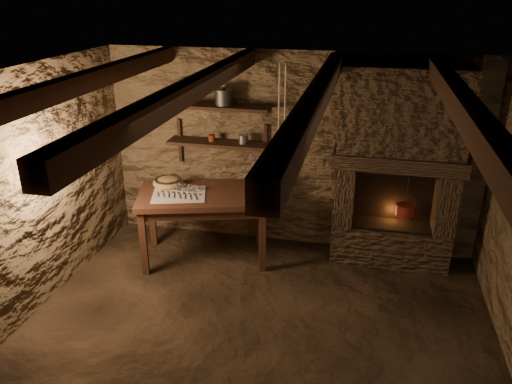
% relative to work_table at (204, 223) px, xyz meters
% --- Properties ---
extents(floor, '(4.50, 4.50, 0.00)m').
position_rel_work_table_xyz_m(floor, '(0.91, -1.35, -0.46)').
color(floor, black).
rests_on(floor, ground).
extents(back_wall, '(4.50, 0.04, 2.40)m').
position_rel_work_table_xyz_m(back_wall, '(0.91, 0.65, 0.74)').
color(back_wall, '#483621').
rests_on(back_wall, floor).
extents(left_wall, '(0.04, 4.00, 2.40)m').
position_rel_work_table_xyz_m(left_wall, '(-1.34, -1.35, 0.74)').
color(left_wall, '#483621').
rests_on(left_wall, floor).
extents(ceiling, '(4.50, 4.00, 0.04)m').
position_rel_work_table_xyz_m(ceiling, '(0.91, -1.35, 1.94)').
color(ceiling, black).
rests_on(ceiling, back_wall).
extents(beam_far_left, '(0.14, 3.95, 0.16)m').
position_rel_work_table_xyz_m(beam_far_left, '(-0.59, -1.35, 1.85)').
color(beam_far_left, black).
rests_on(beam_far_left, ceiling).
extents(beam_mid_left, '(0.14, 3.95, 0.16)m').
position_rel_work_table_xyz_m(beam_mid_left, '(0.41, -1.35, 1.85)').
color(beam_mid_left, black).
rests_on(beam_mid_left, ceiling).
extents(beam_mid_right, '(0.14, 3.95, 0.16)m').
position_rel_work_table_xyz_m(beam_mid_right, '(1.41, -1.35, 1.85)').
color(beam_mid_right, black).
rests_on(beam_mid_right, ceiling).
extents(beam_far_right, '(0.14, 3.95, 0.16)m').
position_rel_work_table_xyz_m(beam_far_right, '(2.41, -1.35, 1.85)').
color(beam_far_right, black).
rests_on(beam_far_right, ceiling).
extents(shelf_lower, '(1.25, 0.30, 0.04)m').
position_rel_work_table_xyz_m(shelf_lower, '(0.06, 0.49, 0.84)').
color(shelf_lower, black).
rests_on(shelf_lower, back_wall).
extents(shelf_upper, '(1.25, 0.30, 0.04)m').
position_rel_work_table_xyz_m(shelf_upper, '(0.06, 0.49, 1.29)').
color(shelf_upper, black).
rests_on(shelf_upper, back_wall).
extents(hearth, '(1.43, 0.51, 2.30)m').
position_rel_work_table_xyz_m(hearth, '(2.16, 0.42, 0.77)').
color(hearth, '#37271B').
rests_on(hearth, floor).
extents(work_table, '(1.66, 1.22, 0.85)m').
position_rel_work_table_xyz_m(work_table, '(0.00, 0.00, 0.00)').
color(work_table, '#331B12').
rests_on(work_table, floor).
extents(linen_cloth, '(0.71, 0.63, 0.01)m').
position_rel_work_table_xyz_m(linen_cloth, '(-0.25, -0.12, 0.40)').
color(linen_cloth, beige).
rests_on(linen_cloth, work_table).
extents(pewter_cutlery_row, '(0.53, 0.33, 0.01)m').
position_rel_work_table_xyz_m(pewter_cutlery_row, '(-0.25, -0.14, 0.41)').
color(pewter_cutlery_row, gray).
rests_on(pewter_cutlery_row, linen_cloth).
extents(drinking_glasses, '(0.19, 0.06, 0.08)m').
position_rel_work_table_xyz_m(drinking_glasses, '(-0.23, -0.01, 0.44)').
color(drinking_glasses, white).
rests_on(drinking_glasses, linen_cloth).
extents(stoneware_jug, '(0.13, 0.13, 0.42)m').
position_rel_work_table_xyz_m(stoneware_jug, '(0.56, 0.26, 0.57)').
color(stoneware_jug, '#935C1C').
rests_on(stoneware_jug, work_table).
extents(wooden_bowl, '(0.38, 0.38, 0.13)m').
position_rel_work_table_xyz_m(wooden_bowl, '(-0.47, 0.11, 0.43)').
color(wooden_bowl, olive).
rests_on(wooden_bowl, work_table).
extents(iron_stockpot, '(0.25, 0.25, 0.17)m').
position_rel_work_table_xyz_m(iron_stockpot, '(0.14, 0.49, 1.40)').
color(iron_stockpot, '#2F2D2A').
rests_on(iron_stockpot, shelf_upper).
extents(tin_pan, '(0.30, 0.18, 0.28)m').
position_rel_work_table_xyz_m(tin_pan, '(-0.40, 0.59, 1.45)').
color(tin_pan, gray).
rests_on(tin_pan, shelf_upper).
extents(small_kettle, '(0.18, 0.16, 0.16)m').
position_rel_work_table_xyz_m(small_kettle, '(0.36, 0.49, 0.91)').
color(small_kettle, gray).
rests_on(small_kettle, shelf_lower).
extents(rusty_tin, '(0.09, 0.09, 0.08)m').
position_rel_work_table_xyz_m(rusty_tin, '(-0.03, 0.49, 0.90)').
color(rusty_tin, maroon).
rests_on(rusty_tin, shelf_lower).
extents(red_pot, '(0.22, 0.21, 0.54)m').
position_rel_work_table_xyz_m(red_pot, '(2.29, 0.37, 0.24)').
color(red_pot, maroon).
rests_on(red_pot, hearth).
extents(hanging_ropes, '(0.08, 0.08, 1.20)m').
position_rel_work_table_xyz_m(hanging_ropes, '(0.96, -0.30, 1.34)').
color(hanging_ropes, beige).
rests_on(hanging_ropes, ceiling).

